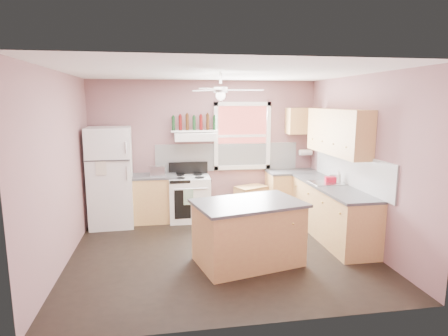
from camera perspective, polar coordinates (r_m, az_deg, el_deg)
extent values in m
plane|color=black|center=(5.95, -0.49, -12.47)|extent=(4.50, 4.50, 0.00)
plane|color=white|center=(5.52, -0.53, 14.42)|extent=(4.50, 4.50, 0.00)
cube|color=#875D5F|center=(7.56, -2.88, 2.97)|extent=(4.50, 0.05, 2.70)
cube|color=#875D5F|center=(6.34, 20.27, 0.98)|extent=(0.05, 4.00, 2.70)
cube|color=#875D5F|center=(5.70, -23.76, -0.21)|extent=(0.05, 4.00, 2.70)
cube|color=white|center=(7.61, 0.53, 1.70)|extent=(2.90, 0.03, 0.55)
cube|color=white|center=(6.60, 18.60, -0.11)|extent=(0.03, 2.60, 0.55)
cube|color=maroon|center=(7.62, 2.78, 4.91)|extent=(1.00, 0.02, 1.20)
cube|color=white|center=(7.59, 2.82, 4.90)|extent=(1.16, 0.07, 1.36)
cube|color=white|center=(7.19, -16.88, -1.33)|extent=(0.80, 0.78, 1.83)
cube|color=tan|center=(7.37, -10.76, -4.66)|extent=(0.90, 0.60, 0.86)
cube|color=#404043|center=(7.27, -10.88, -1.23)|extent=(0.92, 0.62, 0.04)
cube|color=silver|center=(7.19, -10.12, -0.44)|extent=(0.28, 0.17, 0.18)
cube|color=white|center=(7.32, -5.23, -4.63)|extent=(0.79, 0.66, 0.86)
cube|color=white|center=(7.24, -4.46, 4.79)|extent=(0.78, 0.50, 0.14)
cube|color=white|center=(7.35, -4.56, 5.65)|extent=(0.90, 0.26, 0.03)
cube|color=tan|center=(7.65, 4.12, -4.98)|extent=(0.71, 0.61, 0.60)
cube|color=tan|center=(7.81, 10.34, -3.81)|extent=(1.00, 0.60, 0.86)
cube|color=tan|center=(6.64, 16.06, -6.53)|extent=(0.60, 2.20, 0.86)
cube|color=#404043|center=(7.72, 10.45, -0.57)|extent=(1.02, 0.62, 0.04)
cube|color=#404043|center=(6.53, 16.17, -2.74)|extent=(0.62, 2.22, 0.04)
cube|color=silver|center=(6.70, 15.44, -2.25)|extent=(0.55, 0.45, 0.03)
cylinder|color=silver|center=(6.75, 16.71, -1.57)|extent=(0.03, 0.03, 0.14)
cube|color=tan|center=(6.64, 16.90, 5.30)|extent=(0.33, 1.80, 0.76)
cube|color=tan|center=(7.79, 11.76, 7.05)|extent=(0.60, 0.33, 0.52)
cylinder|color=white|center=(7.92, 12.32, 2.35)|extent=(0.26, 0.12, 0.12)
cube|color=tan|center=(5.41, 3.70, -9.97)|extent=(1.57, 1.19, 0.86)
cube|color=#404043|center=(5.27, 3.76, -5.37)|extent=(1.67, 1.29, 0.04)
cylinder|color=white|center=(5.50, -0.53, 11.82)|extent=(0.20, 0.20, 0.08)
imported|color=silver|center=(6.73, 17.07, -1.29)|extent=(0.11, 0.11, 0.22)
cube|color=red|center=(6.75, 15.92, -1.71)|extent=(0.20, 0.15, 0.10)
cylinder|color=#143819|center=(7.32, -7.72, 6.75)|extent=(0.06, 0.06, 0.27)
cylinder|color=#590F0F|center=(7.32, -6.67, 6.85)|extent=(0.06, 0.06, 0.29)
cylinder|color=#3F230F|center=(7.33, -5.62, 6.95)|extent=(0.06, 0.06, 0.31)
cylinder|color=#143819|center=(7.34, -4.57, 6.82)|extent=(0.06, 0.06, 0.27)
cylinder|color=#590F0F|center=(7.35, -3.53, 6.91)|extent=(0.06, 0.06, 0.29)
cylinder|color=#3F230F|center=(7.37, -2.49, 7.01)|extent=(0.06, 0.06, 0.31)
cylinder|color=#143819|center=(7.39, -1.46, 6.86)|extent=(0.06, 0.06, 0.27)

